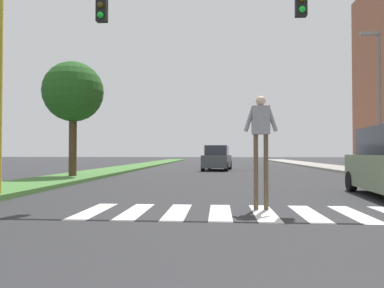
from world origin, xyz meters
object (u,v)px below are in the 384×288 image
object	(u,v)px
tree_mid	(73,92)
street_lamp_right	(378,89)
traffic_light_gantry	(102,34)
sedan_midblock	(217,159)
pedestrian_performer	(261,134)

from	to	relation	value
tree_mid	street_lamp_right	xyz separation A→B (m)	(15.24, 3.03, 0.50)
traffic_light_gantry	street_lamp_right	bearing A→B (deg)	42.53
sedan_midblock	tree_mid	bearing A→B (deg)	-126.71
street_lamp_right	pedestrian_performer	world-z (taller)	street_lamp_right
pedestrian_performer	sedan_midblock	distance (m)	17.86
pedestrian_performer	tree_mid	bearing A→B (deg)	131.81
tree_mid	traffic_light_gantry	size ratio (longest dim) A/B	0.57
pedestrian_performer	sedan_midblock	world-z (taller)	pedestrian_performer
tree_mid	sedan_midblock	xyz separation A→B (m)	(6.77, 9.08, -3.29)
traffic_light_gantry	street_lamp_right	size ratio (longest dim) A/B	1.26
traffic_light_gantry	street_lamp_right	world-z (taller)	street_lamp_right
traffic_light_gantry	sedan_midblock	bearing A→B (deg)	79.86
street_lamp_right	pedestrian_performer	distance (m)	14.22
tree_mid	street_lamp_right	world-z (taller)	street_lamp_right
traffic_light_gantry	sedan_midblock	xyz separation A→B (m)	(2.96, 16.54, -3.58)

